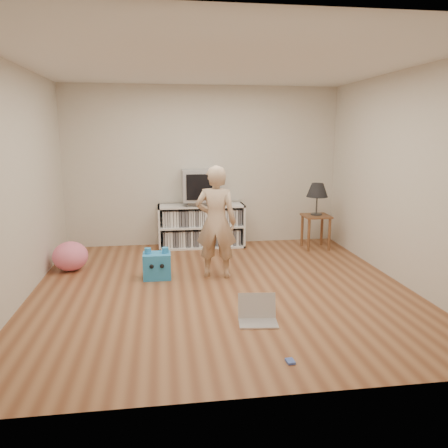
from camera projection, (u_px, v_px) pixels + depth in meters
ground at (222, 288)px, 5.30m from camera, size 4.50×4.50×0.00m
walls at (221, 181)px, 5.03m from camera, size 4.52×4.52×2.60m
ceiling at (221, 63)px, 4.76m from camera, size 4.50×4.50×0.01m
media_unit at (201, 226)px, 7.19m from camera, size 1.40×0.45×0.70m
dvd_deck at (201, 203)px, 7.10m from camera, size 0.45×0.35×0.07m
crt_tv at (201, 185)px, 7.04m from camera, size 0.60×0.53×0.50m
side_table at (316, 223)px, 7.05m from camera, size 0.42×0.42×0.55m
table_lamp at (317, 191)px, 6.95m from camera, size 0.34×0.34×0.52m
person at (216, 222)px, 5.59m from camera, size 0.60×0.47×1.45m
laptop at (257, 314)px, 4.36m from camera, size 0.41×0.34×0.26m
playing_cards at (290, 361)px, 3.59m from camera, size 0.07×0.09×0.02m
plush_blue at (157, 265)px, 5.63m from camera, size 0.35×0.31×0.41m
plush_pink at (70, 256)px, 5.95m from camera, size 0.59×0.59×0.40m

